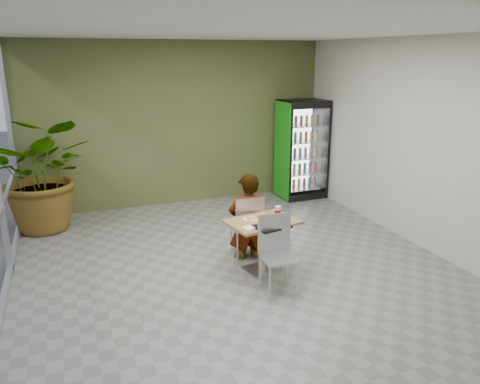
# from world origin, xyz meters

# --- Properties ---
(ground) EXTENTS (7.00, 7.00, 0.00)m
(ground) POSITION_xyz_m (0.00, 0.00, 0.00)
(ground) COLOR gray
(ground) RESTS_ON ground
(room_envelope) EXTENTS (6.00, 7.00, 3.20)m
(room_envelope) POSITION_xyz_m (0.00, 0.00, 1.60)
(room_envelope) COLOR silver
(room_envelope) RESTS_ON ground
(dining_table) EXTENTS (1.05, 0.82, 0.75)m
(dining_table) POSITION_xyz_m (0.30, -0.03, 0.54)
(dining_table) COLOR #A28045
(dining_table) RESTS_ON ground
(chair_far) EXTENTS (0.47, 0.47, 0.96)m
(chair_far) POSITION_xyz_m (0.29, 0.47, 0.56)
(chair_far) COLOR #B7B9BC
(chair_far) RESTS_ON ground
(chair_near) EXTENTS (0.47, 0.47, 0.98)m
(chair_near) POSITION_xyz_m (0.28, -0.55, 0.57)
(chair_near) COLOR #B7B9BC
(chair_near) RESTS_ON ground
(seated_woman) EXTENTS (0.62, 0.43, 1.58)m
(seated_woman) POSITION_xyz_m (0.30, 0.52, 0.49)
(seated_woman) COLOR black
(seated_woman) RESTS_ON ground
(pizza_plate) EXTENTS (0.32, 0.24, 0.03)m
(pizza_plate) POSITION_xyz_m (0.18, 0.07, 0.77)
(pizza_plate) COLOR white
(pizza_plate) RESTS_ON dining_table
(soda_cup) EXTENTS (0.09, 0.09, 0.16)m
(soda_cup) POSITION_xyz_m (0.56, 0.02, 0.83)
(soda_cup) COLOR white
(soda_cup) RESTS_ON dining_table
(napkin_stack) EXTENTS (0.18, 0.18, 0.02)m
(napkin_stack) POSITION_xyz_m (0.01, -0.25, 0.76)
(napkin_stack) COLOR white
(napkin_stack) RESTS_ON dining_table
(cafeteria_tray) EXTENTS (0.49, 0.40, 0.02)m
(cafeteria_tray) POSITION_xyz_m (0.31, -0.32, 0.76)
(cafeteria_tray) COLOR black
(cafeteria_tray) RESTS_ON dining_table
(beverage_fridge) EXTENTS (0.94, 0.73, 2.03)m
(beverage_fridge) POSITION_xyz_m (2.50, 3.02, 1.02)
(beverage_fridge) COLOR black
(beverage_fridge) RESTS_ON ground
(potted_plant) EXTENTS (2.11, 1.94, 1.97)m
(potted_plant) POSITION_xyz_m (-2.50, 2.81, 0.99)
(potted_plant) COLOR #3C6F2C
(potted_plant) RESTS_ON ground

